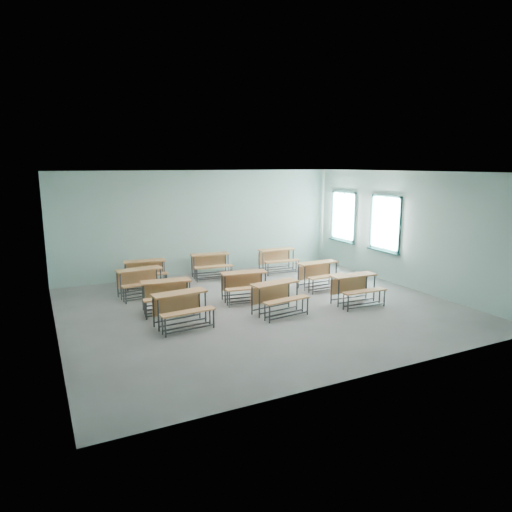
# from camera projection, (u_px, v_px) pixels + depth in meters

# --- Properties ---
(room) EXTENTS (9.04, 8.04, 3.24)m
(room) POSITION_uv_depth(u_px,v_px,m) (263.00, 241.00, 10.71)
(room) COLOR gray
(room) RESTS_ON ground
(desk_unit_r0c0) EXTENTS (1.21, 0.87, 0.72)m
(desk_unit_r0c0) POSITION_uv_depth(u_px,v_px,m) (182.00, 304.00, 9.58)
(desk_unit_r0c0) COLOR #B77542
(desk_unit_r0c0) RESTS_ON ground
(desk_unit_r0c1) EXTENTS (1.24, 0.91, 0.72)m
(desk_unit_r0c1) POSITION_uv_depth(u_px,v_px,m) (277.00, 293.00, 10.41)
(desk_unit_r0c1) COLOR #B77542
(desk_unit_r0c1) RESTS_ON ground
(desk_unit_r0c2) EXTENTS (1.18, 0.81, 0.72)m
(desk_unit_r0c2) POSITION_uv_depth(u_px,v_px,m) (356.00, 285.00, 11.13)
(desk_unit_r0c2) COLOR #B77542
(desk_unit_r0c2) RESTS_ON ground
(desk_unit_r1c0) EXTENTS (1.23, 0.90, 0.72)m
(desk_unit_r1c0) POSITION_uv_depth(u_px,v_px,m) (167.00, 291.00, 10.56)
(desk_unit_r1c0) COLOR #B77542
(desk_unit_r1c0) RESTS_ON ground
(desk_unit_r1c1) EXTENTS (1.24, 0.92, 0.72)m
(desk_unit_r1c1) POSITION_uv_depth(u_px,v_px,m) (245.00, 282.00, 11.41)
(desk_unit_r1c1) COLOR #B77542
(desk_unit_r1c1) RESTS_ON ground
(desk_unit_r1c2) EXTENTS (1.17, 0.80, 0.72)m
(desk_unit_r1c2) POSITION_uv_depth(u_px,v_px,m) (320.00, 271.00, 12.56)
(desk_unit_r1c2) COLOR #B77542
(desk_unit_r1c2) RESTS_ON ground
(desk_unit_r2c0) EXTENTS (1.22, 0.88, 0.72)m
(desk_unit_r2c0) POSITION_uv_depth(u_px,v_px,m) (141.00, 278.00, 11.76)
(desk_unit_r2c0) COLOR #B77542
(desk_unit_r2c0) RESTS_ON ground
(desk_unit_r3c0) EXTENTS (1.23, 0.90, 0.72)m
(desk_unit_r3c0) POSITION_uv_depth(u_px,v_px,m) (145.00, 269.00, 12.78)
(desk_unit_r3c0) COLOR #B77542
(desk_unit_r3c0) RESTS_ON ground
(desk_unit_r3c1) EXTENTS (1.23, 0.90, 0.72)m
(desk_unit_r3c1) POSITION_uv_depth(u_px,v_px,m) (211.00, 262.00, 13.75)
(desk_unit_r3c1) COLOR #B77542
(desk_unit_r3c1) RESTS_ON ground
(desk_unit_r3c2) EXTENTS (1.20, 0.85, 0.72)m
(desk_unit_r3c2) POSITION_uv_depth(u_px,v_px,m) (278.00, 257.00, 14.51)
(desk_unit_r3c2) COLOR #B77542
(desk_unit_r3c2) RESTS_ON ground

